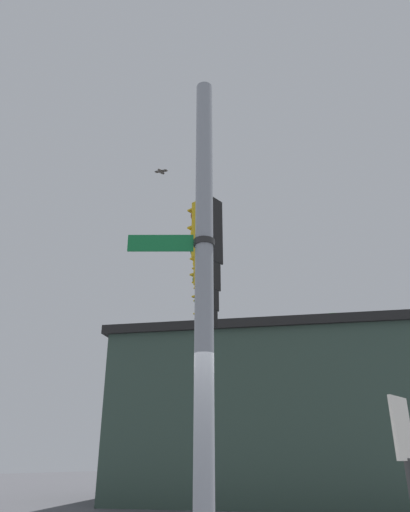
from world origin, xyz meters
name	(u,v)px	position (x,y,z in m)	size (l,w,h in m)	color
signal_pole	(204,294)	(0.00, 0.00, 3.21)	(0.23, 0.23, 6.43)	gray
mast_arm	(205,226)	(2.59, 2.14, 5.85)	(0.19, 0.19, 6.72)	gray
traffic_light_nearest_pole	(204,230)	(1.51, 1.27, 5.05)	(0.54, 0.49, 1.31)	black
traffic_light_mid_inner	(204,261)	(2.59, 2.16, 5.05)	(0.54, 0.49, 1.31)	black
traffic_light_mid_outer	(205,285)	(3.67, 3.05, 5.05)	(0.54, 0.49, 1.31)	black
traffic_light_arm_end	(205,303)	(4.75, 3.95, 5.05)	(0.54, 0.49, 1.31)	black
street_name_sign	(183,243)	(-0.17, 0.21, 3.89)	(0.76, 0.89, 0.22)	#147238
bird_flying	(161,171)	(3.23, 4.20, 8.39)	(0.29, 0.39, 0.10)	#4C4742
storefront_building	(271,417)	(11.66, 6.47, 2.79)	(12.28, 13.19, 5.55)	#33473D
tree_by_storefront	(337,365)	(14.70, 5.00, 4.97)	(4.32, 4.32, 7.15)	#4C3823
historical_marker	(407,458)	(2.29, -1.33, 1.40)	(0.60, 0.08, 2.13)	#333333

